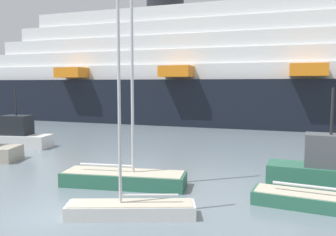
{
  "coord_description": "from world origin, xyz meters",
  "views": [
    {
      "loc": [
        9.25,
        -11.35,
        5.44
      ],
      "look_at": [
        0.0,
        17.26,
        2.46
      ],
      "focal_mm": 37.39,
      "sensor_mm": 36.0,
      "label": 1
    }
  ],
  "objects_px": {
    "sailboat_1": "(124,175)",
    "fishing_boat_0": "(15,136)",
    "fishing_boat_1": "(335,170)",
    "sailboat_3": "(131,206)",
    "cruise_ship": "(304,73)",
    "sailboat_0": "(331,200)"
  },
  "relations": [
    {
      "from": "cruise_ship",
      "to": "sailboat_0",
      "type": "bearing_deg",
      "value": -89.56
    },
    {
      "from": "sailboat_1",
      "to": "sailboat_3",
      "type": "distance_m",
      "value": 4.4
    },
    {
      "from": "sailboat_1",
      "to": "fishing_boat_0",
      "type": "bearing_deg",
      "value": 143.84
    },
    {
      "from": "sailboat_1",
      "to": "fishing_boat_0",
      "type": "relative_size",
      "value": 2.0
    },
    {
      "from": "cruise_ship",
      "to": "fishing_boat_0",
      "type": "bearing_deg",
      "value": -132.78
    },
    {
      "from": "sailboat_1",
      "to": "fishing_boat_1",
      "type": "distance_m",
      "value": 11.0
    },
    {
      "from": "sailboat_1",
      "to": "sailboat_3",
      "type": "bearing_deg",
      "value": -68.68
    },
    {
      "from": "sailboat_0",
      "to": "sailboat_3",
      "type": "relative_size",
      "value": 1.05
    },
    {
      "from": "sailboat_0",
      "to": "fishing_boat_1",
      "type": "relative_size",
      "value": 1.33
    },
    {
      "from": "sailboat_1",
      "to": "fishing_boat_1",
      "type": "bearing_deg",
      "value": 8.52
    },
    {
      "from": "sailboat_3",
      "to": "cruise_ship",
      "type": "relative_size",
      "value": 0.08
    },
    {
      "from": "fishing_boat_1",
      "to": "sailboat_3",
      "type": "bearing_deg",
      "value": 43.66
    },
    {
      "from": "sailboat_1",
      "to": "fishing_boat_0",
      "type": "distance_m",
      "value": 15.71
    },
    {
      "from": "sailboat_3",
      "to": "sailboat_1",
      "type": "bearing_deg",
      "value": -80.13
    },
    {
      "from": "fishing_boat_0",
      "to": "fishing_boat_1",
      "type": "bearing_deg",
      "value": -18.2
    },
    {
      "from": "sailboat_1",
      "to": "cruise_ship",
      "type": "distance_m",
      "value": 34.81
    },
    {
      "from": "sailboat_3",
      "to": "fishing_boat_0",
      "type": "relative_size",
      "value": 1.36
    },
    {
      "from": "sailboat_1",
      "to": "cruise_ship",
      "type": "bearing_deg",
      "value": 64.61
    },
    {
      "from": "fishing_boat_1",
      "to": "cruise_ship",
      "type": "distance_m",
      "value": 30.13
    },
    {
      "from": "sailboat_1",
      "to": "fishing_boat_0",
      "type": "height_order",
      "value": "sailboat_1"
    },
    {
      "from": "fishing_boat_1",
      "to": "cruise_ship",
      "type": "height_order",
      "value": "cruise_ship"
    },
    {
      "from": "sailboat_3",
      "to": "cruise_ship",
      "type": "xyz_separation_m",
      "value": [
        8.49,
        36.43,
        6.33
      ]
    }
  ]
}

